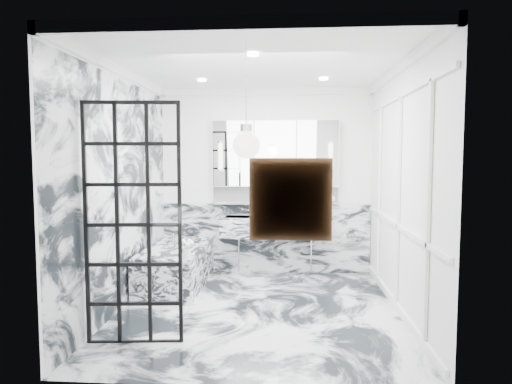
# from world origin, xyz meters

# --- Properties ---
(floor) EXTENTS (3.60, 3.60, 0.00)m
(floor) POSITION_xyz_m (0.00, 0.00, 0.00)
(floor) COLOR silver
(floor) RESTS_ON ground
(ceiling) EXTENTS (3.60, 3.60, 0.00)m
(ceiling) POSITION_xyz_m (0.00, 0.00, 2.80)
(ceiling) COLOR white
(ceiling) RESTS_ON wall_back
(wall_back) EXTENTS (3.60, 0.00, 3.60)m
(wall_back) POSITION_xyz_m (0.00, 1.80, 1.40)
(wall_back) COLOR white
(wall_back) RESTS_ON floor
(wall_front) EXTENTS (3.60, 0.00, 3.60)m
(wall_front) POSITION_xyz_m (0.00, -1.80, 1.40)
(wall_front) COLOR white
(wall_front) RESTS_ON floor
(wall_left) EXTENTS (0.00, 3.60, 3.60)m
(wall_left) POSITION_xyz_m (-1.60, 0.00, 1.40)
(wall_left) COLOR white
(wall_left) RESTS_ON floor
(wall_right) EXTENTS (0.00, 3.60, 3.60)m
(wall_right) POSITION_xyz_m (1.60, 0.00, 1.40)
(wall_right) COLOR white
(wall_right) RESTS_ON floor
(marble_clad_back) EXTENTS (3.18, 0.05, 1.05)m
(marble_clad_back) POSITION_xyz_m (0.00, 1.78, 0.53)
(marble_clad_back) COLOR silver
(marble_clad_back) RESTS_ON floor
(marble_clad_left) EXTENTS (0.02, 3.56, 2.68)m
(marble_clad_left) POSITION_xyz_m (-1.59, 0.00, 1.34)
(marble_clad_left) COLOR silver
(marble_clad_left) RESTS_ON floor
(panel_molding) EXTENTS (0.03, 3.40, 2.30)m
(panel_molding) POSITION_xyz_m (1.58, 0.00, 1.30)
(panel_molding) COLOR white
(panel_molding) RESTS_ON floor
(soap_bottle_a) EXTENTS (0.09, 0.09, 0.19)m
(soap_bottle_a) POSITION_xyz_m (0.36, 1.71, 1.18)
(soap_bottle_a) COLOR #8C5919
(soap_bottle_a) RESTS_ON ledge
(soap_bottle_b) EXTENTS (0.07, 0.08, 0.16)m
(soap_bottle_b) POSITION_xyz_m (0.62, 1.71, 1.17)
(soap_bottle_b) COLOR #4C4C51
(soap_bottle_b) RESTS_ON ledge
(soap_bottle_c) EXTENTS (0.11, 0.11, 0.13)m
(soap_bottle_c) POSITION_xyz_m (1.00, 1.71, 1.16)
(soap_bottle_c) COLOR silver
(soap_bottle_c) RESTS_ON ledge
(face_pot) EXTENTS (0.15, 0.15, 0.15)m
(face_pot) POSITION_xyz_m (-0.13, 1.71, 1.17)
(face_pot) COLOR white
(face_pot) RESTS_ON ledge
(amber_bottle) EXTENTS (0.04, 0.04, 0.10)m
(amber_bottle) POSITION_xyz_m (0.28, 1.71, 1.14)
(amber_bottle) COLOR #8C5919
(amber_bottle) RESTS_ON ledge
(flower_vase) EXTENTS (0.09, 0.09, 0.12)m
(flower_vase) POSITION_xyz_m (-0.85, 0.15, 0.61)
(flower_vase) COLOR silver
(flower_vase) RESTS_ON bathtub
(crittall_door) EXTENTS (0.88, 0.12, 2.28)m
(crittall_door) POSITION_xyz_m (-1.10, -1.01, 1.14)
(crittall_door) COLOR black
(crittall_door) RESTS_ON floor
(artwork) EXTENTS (0.52, 0.05, 0.52)m
(artwork) POSITION_xyz_m (0.37, -1.76, 1.46)
(artwork) COLOR gold
(artwork) RESTS_ON wall_front
(pendant_light) EXTENTS (0.23, 0.23, 0.23)m
(pendant_light) POSITION_xyz_m (0.01, -1.37, 1.88)
(pendant_light) COLOR white
(pendant_light) RESTS_ON ceiling
(trough_sink) EXTENTS (1.60, 0.45, 0.30)m
(trough_sink) POSITION_xyz_m (0.15, 1.55, 0.73)
(trough_sink) COLOR silver
(trough_sink) RESTS_ON wall_back
(ledge) EXTENTS (1.90, 0.14, 0.04)m
(ledge) POSITION_xyz_m (0.15, 1.72, 1.07)
(ledge) COLOR silver
(ledge) RESTS_ON wall_back
(subway_tile) EXTENTS (1.90, 0.03, 0.23)m
(subway_tile) POSITION_xyz_m (0.15, 1.78, 1.21)
(subway_tile) COLOR white
(subway_tile) RESTS_ON wall_back
(mirror_cabinet) EXTENTS (1.90, 0.16, 1.00)m
(mirror_cabinet) POSITION_xyz_m (0.15, 1.73, 1.82)
(mirror_cabinet) COLOR white
(mirror_cabinet) RESTS_ON wall_back
(sconce_left) EXTENTS (0.07, 0.07, 0.40)m
(sconce_left) POSITION_xyz_m (-0.67, 1.63, 1.78)
(sconce_left) COLOR white
(sconce_left) RESTS_ON mirror_cabinet
(sconce_right) EXTENTS (0.07, 0.07, 0.40)m
(sconce_right) POSITION_xyz_m (0.97, 1.63, 1.78)
(sconce_right) COLOR white
(sconce_right) RESTS_ON mirror_cabinet
(bathtub) EXTENTS (0.75, 1.65, 0.55)m
(bathtub) POSITION_xyz_m (-1.18, 0.90, 0.28)
(bathtub) COLOR silver
(bathtub) RESTS_ON floor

